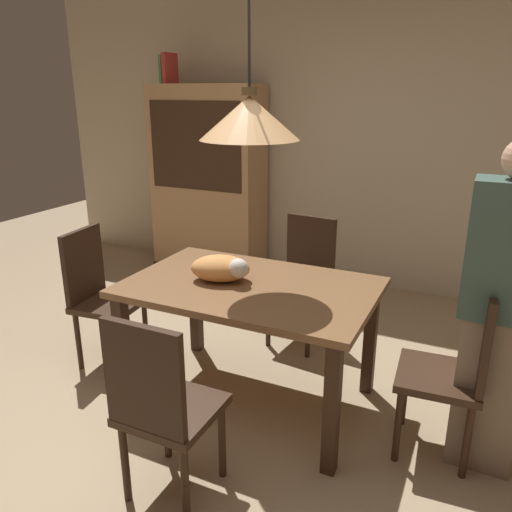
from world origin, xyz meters
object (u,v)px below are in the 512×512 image
at_px(hutch_bookcase, 208,186).
at_px(book_red_tall, 170,68).
at_px(chair_left_side, 99,291).
at_px(chair_near_front, 161,403).
at_px(dining_table, 250,301).
at_px(cat_sleeping, 222,268).
at_px(chair_far_back, 304,275).
at_px(person_standing, 499,314).
at_px(pendant_lamp, 249,117).
at_px(book_green_slim, 166,70).
at_px(chair_right_side, 457,365).

distance_m(hutch_bookcase, book_red_tall, 1.17).
bearing_deg(chair_left_side, chair_near_front, -37.64).
relative_size(dining_table, cat_sleeping, 3.46).
height_order(chair_far_back, person_standing, person_standing).
distance_m(chair_left_side, pendant_lamp, 1.61).
bearing_deg(person_standing, hutch_bookcase, 144.70).
distance_m(pendant_lamp, book_red_tall, 2.62).
bearing_deg(book_green_slim, cat_sleeping, -49.24).
relative_size(chair_far_back, chair_right_side, 1.00).
bearing_deg(chair_left_side, pendant_lamp, 0.43).
xyz_separation_m(cat_sleeping, person_standing, (1.44, 0.03, -0.02)).
height_order(chair_right_side, hutch_bookcase, hutch_bookcase).
xyz_separation_m(book_green_slim, person_standing, (3.10, -1.89, -1.17)).
height_order(chair_left_side, cat_sleeping, chair_left_side).
bearing_deg(chair_near_front, chair_far_back, 89.72).
height_order(chair_near_front, chair_left_side, same).
distance_m(dining_table, chair_left_side, 1.14).
relative_size(chair_far_back, person_standing, 0.58).
bearing_deg(pendant_lamp, book_green_slim, 133.84).
height_order(dining_table, chair_left_side, chair_left_side).
bearing_deg(chair_left_side, book_red_tall, 108.78).
distance_m(chair_far_back, cat_sleeping, 0.97).
relative_size(cat_sleeping, book_green_slim, 1.56).
height_order(chair_right_side, pendant_lamp, pendant_lamp).
relative_size(chair_left_side, book_green_slim, 3.58).
bearing_deg(chair_left_side, cat_sleeping, -0.74).
distance_m(chair_far_back, chair_right_side, 1.42).
height_order(chair_far_back, chair_near_front, same).
relative_size(chair_near_front, chair_right_side, 1.00).
relative_size(chair_near_front, chair_left_side, 1.00).
bearing_deg(hutch_bookcase, pendant_lamp, -53.81).
distance_m(dining_table, chair_right_side, 1.14).
height_order(chair_near_front, book_green_slim, book_green_slim).
relative_size(book_green_slim, book_red_tall, 0.93).
height_order(chair_near_front, book_red_tall, book_red_tall).
bearing_deg(chair_near_front, dining_table, 90.00).
relative_size(chair_left_side, book_red_tall, 3.32).
bearing_deg(dining_table, book_red_tall, 133.06).
xyz_separation_m(pendant_lamp, hutch_bookcase, (-1.39, 1.90, -0.77)).
bearing_deg(chair_right_side, book_green_slim, 147.30).
bearing_deg(person_standing, chair_left_side, -179.48).
bearing_deg(chair_far_back, cat_sleeping, -101.18).
relative_size(dining_table, pendant_lamp, 1.08).
distance_m(chair_far_back, book_green_slim, 2.56).
distance_m(chair_right_side, hutch_bookcase, 3.18).
xyz_separation_m(chair_right_side, hutch_bookcase, (-2.52, 1.90, 0.38)).
xyz_separation_m(pendant_lamp, book_green_slim, (-1.83, 1.90, 0.32)).
distance_m(chair_right_side, chair_left_side, 2.26).
bearing_deg(hutch_bookcase, dining_table, -53.81).
height_order(hutch_bookcase, book_green_slim, book_green_slim).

